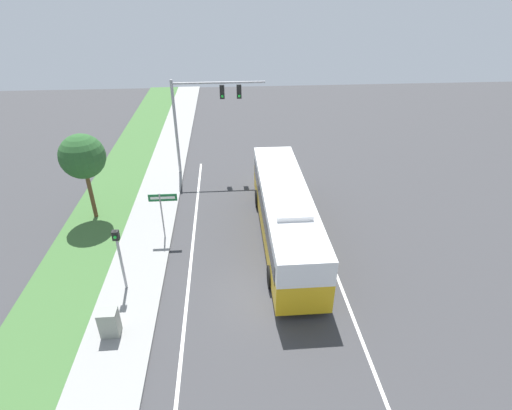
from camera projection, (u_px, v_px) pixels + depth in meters
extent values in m
plane|color=#38383A|center=(266.00, 293.00, 18.43)|extent=(80.00, 80.00, 0.00)
cube|color=gray|center=(129.00, 300.00, 17.99)|extent=(2.80, 80.00, 0.12)
cube|color=#3D6633|center=(56.00, 304.00, 17.78)|extent=(3.60, 80.00, 0.10)
cube|color=silver|center=(187.00, 298.00, 18.19)|extent=(0.14, 30.00, 0.01)
cube|color=silver|center=(342.00, 289.00, 18.67)|extent=(0.14, 30.00, 0.01)
cube|color=gold|center=(284.00, 222.00, 21.72)|extent=(2.42, 12.25, 1.48)
cube|color=white|center=(285.00, 201.00, 21.05)|extent=(2.42, 12.25, 1.21)
cube|color=black|center=(285.00, 208.00, 21.26)|extent=(2.46, 11.27, 0.92)
cube|color=white|center=(288.00, 197.00, 19.89)|extent=(1.69, 4.29, 0.24)
cylinder|color=black|center=(258.00, 198.00, 25.20)|extent=(0.28, 1.08, 1.08)
cylinder|color=black|center=(294.00, 197.00, 25.36)|extent=(0.28, 1.08, 1.08)
cylinder|color=black|center=(271.00, 277.00, 18.64)|extent=(0.28, 1.08, 1.08)
cylinder|color=black|center=(320.00, 274.00, 18.79)|extent=(0.28, 1.08, 1.08)
cylinder|color=#939399|center=(176.00, 129.00, 28.01)|extent=(0.20, 0.20, 6.81)
cylinder|color=#939399|center=(219.00, 83.00, 26.65)|extent=(6.26, 0.14, 0.14)
cube|color=black|center=(222.00, 92.00, 26.97)|extent=(0.32, 0.28, 0.90)
sphere|color=#1ED838|center=(222.00, 96.00, 26.94)|extent=(0.18, 0.18, 0.18)
cube|color=black|center=(239.00, 92.00, 27.05)|extent=(0.32, 0.28, 0.90)
sphere|color=#1ED838|center=(239.00, 96.00, 27.01)|extent=(0.18, 0.18, 0.18)
cylinder|color=#939399|center=(121.00, 261.00, 17.87)|extent=(0.12, 0.12, 3.27)
cube|color=black|center=(116.00, 235.00, 17.17)|extent=(0.28, 0.24, 0.44)
sphere|color=#1ED838|center=(115.00, 237.00, 17.04)|extent=(0.14, 0.14, 0.14)
cylinder|color=#939399|center=(162.00, 217.00, 21.55)|extent=(0.08, 0.08, 2.87)
cube|color=#145B2D|center=(163.00, 198.00, 20.98)|extent=(1.51, 0.03, 0.41)
cube|color=white|center=(163.00, 198.00, 20.96)|extent=(1.28, 0.01, 0.14)
cube|color=gray|center=(109.00, 323.00, 15.91)|extent=(0.74, 0.59, 1.21)
cylinder|color=brown|center=(91.00, 193.00, 23.39)|extent=(0.24, 0.24, 3.16)
sphere|color=#285628|center=(82.00, 156.00, 22.23)|extent=(2.53, 2.53, 2.53)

